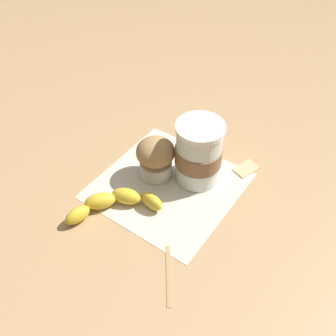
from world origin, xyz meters
The scene contains 7 objects.
ground_plane centered at (0.00, 0.00, 0.00)m, with size 3.00×3.00×0.00m, color tan.
paper_napkin centered at (0.00, 0.00, 0.00)m, with size 0.26×0.26×0.00m, color beige.
coffee_cup centered at (-0.06, 0.03, 0.07)m, with size 0.09×0.09×0.13m.
muffin centered at (-0.01, -0.04, 0.05)m, with size 0.08×0.08×0.09m.
banana centered at (0.11, -0.03, 0.02)m, with size 0.15×0.12×0.03m.
sugar_packet centered at (-0.14, 0.08, 0.00)m, with size 0.05×0.03×0.01m, color #E0B27F.
wooden_stirrer centered at (0.14, 0.14, 0.00)m, with size 0.11×0.01×0.00m, color tan.
Camera 1 is at (0.38, 0.36, 0.57)m, focal length 42.00 mm.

